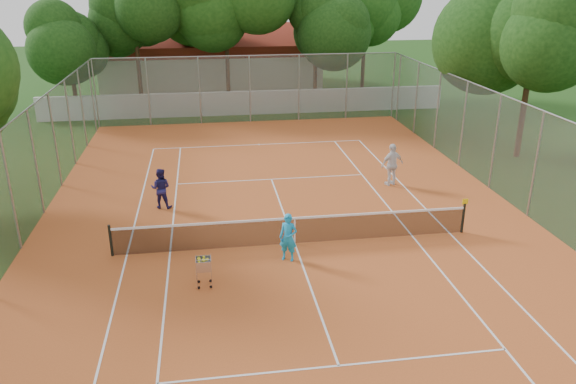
{
  "coord_description": "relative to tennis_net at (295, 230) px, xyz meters",
  "views": [
    {
      "loc": [
        -2.74,
        -16.73,
        8.46
      ],
      "look_at": [
        0.0,
        1.5,
        1.3
      ],
      "focal_mm": 35.0,
      "sensor_mm": 36.0,
      "label": 1
    }
  ],
  "objects": [
    {
      "name": "ground",
      "position": [
        0.0,
        0.0,
        -0.51
      ],
      "size": [
        120.0,
        120.0,
        0.0
      ],
      "primitive_type": "plane",
      "color": "#16380F",
      "rests_on": "ground"
    },
    {
      "name": "boundary_wall",
      "position": [
        0.0,
        19.0,
        0.24
      ],
      "size": [
        26.0,
        0.3,
        1.5
      ],
      "primitive_type": "cube",
      "color": "silver",
      "rests_on": "ground"
    },
    {
      "name": "clubhouse",
      "position": [
        -2.0,
        29.0,
        1.69
      ],
      "size": [
        16.4,
        9.0,
        4.4
      ],
      "primitive_type": "cube",
      "color": "beige",
      "rests_on": "ground"
    },
    {
      "name": "ball_hopper",
      "position": [
        -3.02,
        -2.32,
        -0.01
      ],
      "size": [
        0.61,
        0.61,
        0.96
      ],
      "primitive_type": "cube",
      "rotation": [
        0.0,
        0.0,
        0.43
      ],
      "color": "silver",
      "rests_on": "court_pad"
    },
    {
      "name": "tennis_net",
      "position": [
        0.0,
        0.0,
        0.0
      ],
      "size": [
        11.88,
        0.1,
        0.98
      ],
      "primitive_type": "cube",
      "color": "black",
      "rests_on": "court_pad"
    },
    {
      "name": "tropical_trees",
      "position": [
        0.0,
        22.0,
        4.49
      ],
      "size": [
        29.0,
        19.0,
        10.0
      ],
      "primitive_type": "cube",
      "color": "black",
      "rests_on": "ground"
    },
    {
      "name": "court_pad",
      "position": [
        0.0,
        0.0,
        -0.5
      ],
      "size": [
        18.0,
        34.0,
        0.02
      ],
      "primitive_type": "cube",
      "color": "#C15A25",
      "rests_on": "ground"
    },
    {
      "name": "player_far_left",
      "position": [
        -4.58,
        3.86,
        0.3
      ],
      "size": [
        0.88,
        0.74,
        1.58
      ],
      "primitive_type": "imported",
      "rotation": [
        0.0,
        0.0,
        2.94
      ],
      "color": "#1E1B51",
      "rests_on": "court_pad"
    },
    {
      "name": "perimeter_fence",
      "position": [
        0.0,
        0.0,
        1.49
      ],
      "size": [
        18.0,
        34.0,
        4.0
      ],
      "primitive_type": "cube",
      "color": "slate",
      "rests_on": "ground"
    },
    {
      "name": "player_near",
      "position": [
        -0.38,
        -1.1,
        0.29
      ],
      "size": [
        0.67,
        0.57,
        1.55
      ],
      "primitive_type": "imported",
      "rotation": [
        0.0,
        0.0,
        -0.43
      ],
      "color": "#1894CF",
      "rests_on": "court_pad"
    },
    {
      "name": "court_lines",
      "position": [
        0.0,
        0.0,
        -0.49
      ],
      "size": [
        10.98,
        23.78,
        0.01
      ],
      "primitive_type": "cube",
      "color": "white",
      "rests_on": "court_pad"
    },
    {
      "name": "player_far_right",
      "position": [
        5.0,
        4.97,
        0.42
      ],
      "size": [
        1.15,
        0.75,
        1.83
      ],
      "primitive_type": "imported",
      "rotation": [
        0.0,
        0.0,
        3.45
      ],
      "color": "silver",
      "rests_on": "court_pad"
    }
  ]
}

